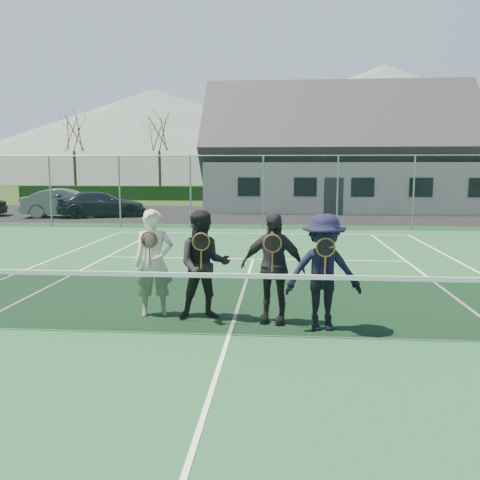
{
  "coord_description": "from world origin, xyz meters",
  "views": [
    {
      "loc": [
        0.76,
        -7.28,
        2.5
      ],
      "look_at": [
        0.04,
        1.5,
        1.25
      ],
      "focal_mm": 38.0,
      "sensor_mm": 36.0,
      "label": 1
    }
  ],
  "objects_px": {
    "car_b": "(67,203)",
    "tennis_net": "(229,302)",
    "player_b": "(204,265)",
    "player_d": "(323,272)",
    "clubhouse": "(337,143)",
    "car_c": "(102,204)",
    "player_a": "(154,263)",
    "player_c": "(273,267)"
  },
  "relations": [
    {
      "from": "car_b",
      "to": "car_c",
      "type": "height_order",
      "value": "car_b"
    },
    {
      "from": "tennis_net",
      "to": "player_b",
      "type": "distance_m",
      "value": 1.04
    },
    {
      "from": "player_d",
      "to": "player_b",
      "type": "bearing_deg",
      "value": 167.43
    },
    {
      "from": "clubhouse",
      "to": "player_d",
      "type": "height_order",
      "value": "clubhouse"
    },
    {
      "from": "player_a",
      "to": "player_d",
      "type": "xyz_separation_m",
      "value": [
        2.78,
        -0.57,
        -0.0
      ]
    },
    {
      "from": "clubhouse",
      "to": "tennis_net",
      "type": "bearing_deg",
      "value": -99.46
    },
    {
      "from": "car_b",
      "to": "tennis_net",
      "type": "bearing_deg",
      "value": -161.47
    },
    {
      "from": "car_c",
      "to": "player_d",
      "type": "distance_m",
      "value": 20.32
    },
    {
      "from": "car_b",
      "to": "tennis_net",
      "type": "xyz_separation_m",
      "value": [
        10.18,
        -17.84,
        -0.18
      ]
    },
    {
      "from": "clubhouse",
      "to": "player_d",
      "type": "bearing_deg",
      "value": -96.26
    },
    {
      "from": "player_a",
      "to": "clubhouse",
      "type": "bearing_deg",
      "value": 76.87
    },
    {
      "from": "player_b",
      "to": "car_b",
      "type": "bearing_deg",
      "value": 119.64
    },
    {
      "from": "car_b",
      "to": "tennis_net",
      "type": "relative_size",
      "value": 0.38
    },
    {
      "from": "player_d",
      "to": "clubhouse",
      "type": "bearing_deg",
      "value": 83.74
    },
    {
      "from": "player_d",
      "to": "tennis_net",
      "type": "bearing_deg",
      "value": -164.16
    },
    {
      "from": "car_b",
      "to": "player_b",
      "type": "height_order",
      "value": "player_b"
    },
    {
      "from": "car_b",
      "to": "player_c",
      "type": "bearing_deg",
      "value": -158.9
    },
    {
      "from": "player_a",
      "to": "player_c",
      "type": "relative_size",
      "value": 1.0
    },
    {
      "from": "player_c",
      "to": "player_d",
      "type": "distance_m",
      "value": 0.85
    },
    {
      "from": "car_c",
      "to": "player_c",
      "type": "height_order",
      "value": "player_c"
    },
    {
      "from": "tennis_net",
      "to": "player_c",
      "type": "relative_size",
      "value": 6.49
    },
    {
      "from": "car_b",
      "to": "player_b",
      "type": "distance_m",
      "value": 19.58
    },
    {
      "from": "tennis_net",
      "to": "player_c",
      "type": "height_order",
      "value": "player_c"
    },
    {
      "from": "player_a",
      "to": "player_c",
      "type": "distance_m",
      "value": 2.01
    },
    {
      "from": "car_b",
      "to": "tennis_net",
      "type": "distance_m",
      "value": 20.54
    },
    {
      "from": "player_b",
      "to": "player_c",
      "type": "bearing_deg",
      "value": -4.81
    },
    {
      "from": "player_b",
      "to": "player_d",
      "type": "bearing_deg",
      "value": -12.57
    },
    {
      "from": "car_c",
      "to": "player_b",
      "type": "distance_m",
      "value": 19.08
    },
    {
      "from": "clubhouse",
      "to": "player_d",
      "type": "xyz_separation_m",
      "value": [
        -2.59,
        -23.6,
        -3.07
      ]
    },
    {
      "from": "car_c",
      "to": "player_a",
      "type": "xyz_separation_m",
      "value": [
        7.11,
        -17.17,
        0.28
      ]
    },
    {
      "from": "player_a",
      "to": "player_b",
      "type": "bearing_deg",
      "value": -9.65
    },
    {
      "from": "car_c",
      "to": "tennis_net",
      "type": "relative_size",
      "value": 0.38
    },
    {
      "from": "tennis_net",
      "to": "clubhouse",
      "type": "relative_size",
      "value": 0.75
    },
    {
      "from": "tennis_net",
      "to": "player_d",
      "type": "distance_m",
      "value": 1.52
    },
    {
      "from": "tennis_net",
      "to": "player_a",
      "type": "relative_size",
      "value": 6.49
    },
    {
      "from": "tennis_net",
      "to": "clubhouse",
      "type": "distance_m",
      "value": 24.57
    },
    {
      "from": "car_c",
      "to": "player_a",
      "type": "relative_size",
      "value": 2.47
    },
    {
      "from": "clubhouse",
      "to": "car_c",
      "type": "bearing_deg",
      "value": -154.9
    },
    {
      "from": "tennis_net",
      "to": "clubhouse",
      "type": "xyz_separation_m",
      "value": [
        4.0,
        24.0,
        3.45
      ]
    },
    {
      "from": "car_c",
      "to": "tennis_net",
      "type": "distance_m",
      "value": 20.04
    },
    {
      "from": "car_b",
      "to": "player_a",
      "type": "bearing_deg",
      "value": -163.61
    },
    {
      "from": "tennis_net",
      "to": "player_a",
      "type": "bearing_deg",
      "value": 144.61
    }
  ]
}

